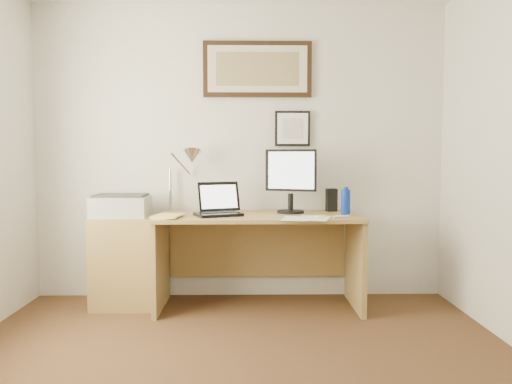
{
  "coord_description": "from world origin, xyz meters",
  "views": [
    {
      "loc": [
        0.06,
        -2.31,
        1.21
      ],
      "look_at": [
        0.13,
        1.43,
        0.94
      ],
      "focal_mm": 35.0,
      "sensor_mm": 36.0,
      "label": 1
    }
  ],
  "objects_px": {
    "desk": "(258,242)",
    "printer": "(121,205)",
    "book": "(155,216)",
    "side_cabinet": "(126,262)",
    "water_bottle": "(346,203)",
    "laptop": "(219,208)",
    "lcd_monitor": "(291,178)"
  },
  "relations": [
    {
      "from": "water_bottle",
      "to": "printer",
      "type": "xyz_separation_m",
      "value": [
        -1.78,
        0.17,
        -0.03
      ]
    },
    {
      "from": "laptop",
      "to": "printer",
      "type": "bearing_deg",
      "value": 172.92
    },
    {
      "from": "book",
      "to": "laptop",
      "type": "xyz_separation_m",
      "value": [
        0.47,
        0.14,
        0.05
      ]
    },
    {
      "from": "water_bottle",
      "to": "book",
      "type": "relative_size",
      "value": 0.75
    },
    {
      "from": "desk",
      "to": "printer",
      "type": "bearing_deg",
      "value": -179.45
    },
    {
      "from": "water_bottle",
      "to": "printer",
      "type": "distance_m",
      "value": 1.79
    },
    {
      "from": "book",
      "to": "printer",
      "type": "height_order",
      "value": "printer"
    },
    {
      "from": "desk",
      "to": "lcd_monitor",
      "type": "xyz_separation_m",
      "value": [
        0.27,
        0.02,
        0.53
      ]
    },
    {
      "from": "laptop",
      "to": "book",
      "type": "bearing_deg",
      "value": -163.03
    },
    {
      "from": "lcd_monitor",
      "to": "printer",
      "type": "height_order",
      "value": "lcd_monitor"
    },
    {
      "from": "desk",
      "to": "lcd_monitor",
      "type": "relative_size",
      "value": 3.08
    },
    {
      "from": "printer",
      "to": "water_bottle",
      "type": "bearing_deg",
      "value": -5.56
    },
    {
      "from": "side_cabinet",
      "to": "book",
      "type": "xyz_separation_m",
      "value": [
        0.28,
        -0.22,
        0.4
      ]
    },
    {
      "from": "book",
      "to": "side_cabinet",
      "type": "bearing_deg",
      "value": 142.18
    },
    {
      "from": "side_cabinet",
      "to": "water_bottle",
      "type": "distance_m",
      "value": 1.82
    },
    {
      "from": "book",
      "to": "desk",
      "type": "bearing_deg",
      "value": 17.82
    },
    {
      "from": "side_cabinet",
      "to": "desk",
      "type": "relative_size",
      "value": 0.46
    },
    {
      "from": "side_cabinet",
      "to": "desk",
      "type": "bearing_deg",
      "value": 1.89
    },
    {
      "from": "water_bottle",
      "to": "book",
      "type": "bearing_deg",
      "value": -177.28
    },
    {
      "from": "desk",
      "to": "printer",
      "type": "height_order",
      "value": "printer"
    },
    {
      "from": "lcd_monitor",
      "to": "printer",
      "type": "bearing_deg",
      "value": -178.66
    },
    {
      "from": "water_bottle",
      "to": "book",
      "type": "xyz_separation_m",
      "value": [
        -1.47,
        -0.07,
        -0.09
      ]
    },
    {
      "from": "side_cabinet",
      "to": "laptop",
      "type": "bearing_deg",
      "value": -5.55
    },
    {
      "from": "side_cabinet",
      "to": "desk",
      "type": "height_order",
      "value": "desk"
    },
    {
      "from": "book",
      "to": "desk",
      "type": "height_order",
      "value": "book"
    },
    {
      "from": "side_cabinet",
      "to": "book",
      "type": "bearing_deg",
      "value": -37.82
    },
    {
      "from": "side_cabinet",
      "to": "book",
      "type": "distance_m",
      "value": 0.53
    },
    {
      "from": "water_bottle",
      "to": "side_cabinet",
      "type": "bearing_deg",
      "value": 175.13
    },
    {
      "from": "water_bottle",
      "to": "lcd_monitor",
      "type": "height_order",
      "value": "lcd_monitor"
    },
    {
      "from": "side_cabinet",
      "to": "lcd_monitor",
      "type": "bearing_deg",
      "value": 2.43
    },
    {
      "from": "book",
      "to": "printer",
      "type": "distance_m",
      "value": 0.4
    },
    {
      "from": "water_bottle",
      "to": "laptop",
      "type": "bearing_deg",
      "value": 175.66
    }
  ]
}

